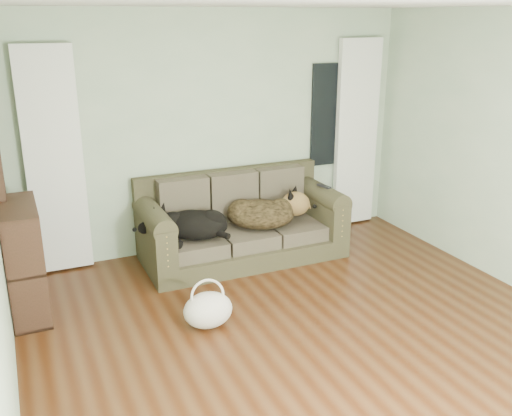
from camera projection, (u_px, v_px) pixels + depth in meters
name	position (u px, v px, depth m)	size (l,w,h in m)	color
floor	(326.00, 351.00, 4.51)	(5.00, 5.00, 0.00)	#3C1B0A
ceiling	(342.00, 2.00, 3.67)	(5.00, 5.00, 0.00)	white
wall_back	(214.00, 132.00, 6.26)	(4.50, 0.04, 2.60)	#B5C8A7
curtain_left	(54.00, 163.00, 5.58)	(0.55, 0.08, 2.25)	white
curtain_right	(356.00, 134.00, 6.93)	(0.55, 0.08, 2.25)	white
window_pane	(330.00, 115.00, 6.75)	(0.50, 0.03, 1.20)	black
door_casing	(1.00, 188.00, 5.10)	(0.07, 0.60, 2.10)	black
sofa	(242.00, 218.00, 6.12)	(2.14, 0.92, 0.87)	#323022
dog_black_lab	(190.00, 226.00, 5.81)	(0.69, 0.48, 0.29)	black
dog_shepherd	(264.00, 214.00, 6.13)	(0.76, 0.54, 0.33)	black
tv_remote	(324.00, 186.00, 6.29)	(0.05, 0.19, 0.02)	black
tote_bag	(208.00, 310.00, 4.81)	(0.42, 0.33, 0.31)	silver
bookshelf	(25.00, 260.00, 4.94)	(0.30, 0.80, 1.01)	black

